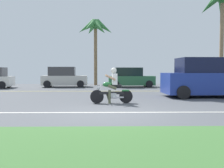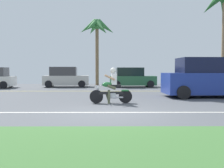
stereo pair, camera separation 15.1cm
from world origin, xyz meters
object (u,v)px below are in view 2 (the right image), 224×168
Objects in this scene: parked_car_3 at (198,78)px; suv_nearby at (210,78)px; motorcyclist at (111,88)px; parked_car_1 at (66,78)px; parked_car_2 at (132,78)px; palm_tree_0 at (97,30)px.

suv_nearby is at bearing -105.14° from parked_car_3.
motorcyclist is 0.37× the size of suv_nearby.
parked_car_3 is (11.01, 0.26, -0.01)m from parked_car_1.
parked_car_2 is at bearing 112.10° from suv_nearby.
motorcyclist is at bearing -123.76° from parked_car_3.
palm_tree_0 is at bearing 95.49° from motorcyclist.
motorcyclist is at bearing -99.16° from parked_car_2.
palm_tree_0 reaches higher than motorcyclist.
parked_car_2 is (5.43, -0.05, -0.02)m from parked_car_1.
suv_nearby is at bearing 26.29° from motorcyclist.
palm_tree_0 is at bearing 120.42° from suv_nearby.
parked_car_1 is (-8.73, 8.17, -0.20)m from suv_nearby.
motorcyclist is 0.47× the size of parked_car_1.
parked_car_2 is at bearing -40.71° from palm_tree_0.
parked_car_1 is at bearing 109.28° from motorcyclist.
parked_car_1 is 5.54m from palm_tree_0.
suv_nearby reaches higher than parked_car_2.
parked_car_3 is at bearing 56.24° from motorcyclist.
motorcyclist is 13.11m from parked_car_3.
palm_tree_0 reaches higher than suv_nearby.
palm_tree_0 reaches higher than parked_car_1.
palm_tree_0 reaches higher than parked_car_2.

